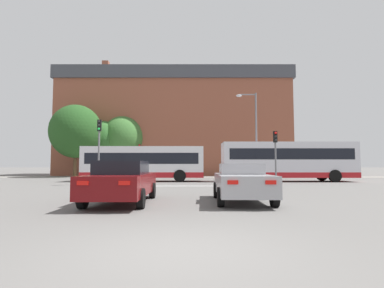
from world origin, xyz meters
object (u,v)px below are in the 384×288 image
(bus_crossing_trailing, at_px, (145,163))
(traffic_light_far_right, at_px, (242,153))
(car_roadster_right, at_px, (243,182))
(traffic_light_near_left, at_px, (100,141))
(traffic_light_far_left, at_px, (141,155))
(traffic_light_near_right, at_px, (277,148))
(pedestrian_waiting, at_px, (187,168))
(street_lamp_junction, at_px, (254,128))
(car_saloon_left, at_px, (124,181))
(bus_crossing_lead, at_px, (289,161))

(bus_crossing_trailing, xyz_separation_m, traffic_light_far_right, (9.77, 8.76, 1.19))
(car_roadster_right, relative_size, bus_crossing_trailing, 0.44)
(traffic_light_far_right, relative_size, traffic_light_near_left, 0.90)
(traffic_light_far_left, bearing_deg, traffic_light_near_right, -48.45)
(traffic_light_far_right, height_order, pedestrian_waiting, traffic_light_far_right)
(street_lamp_junction, bearing_deg, bus_crossing_trailing, -172.81)
(traffic_light_far_left, relative_size, street_lamp_junction, 0.48)
(car_roadster_right, bearing_deg, traffic_light_far_left, 110.58)
(car_saloon_left, xyz_separation_m, traffic_light_near_right, (8.36, 9.88, 1.77))
(car_roadster_right, xyz_separation_m, traffic_light_near_right, (3.98, 9.60, 1.83))
(traffic_light_far_left, distance_m, pedestrian_waiting, 5.57)
(traffic_light_far_left, relative_size, traffic_light_near_left, 0.83)
(traffic_light_far_right, xyz_separation_m, traffic_light_near_right, (0.18, -13.54, -0.21))
(bus_crossing_lead, xyz_separation_m, traffic_light_far_right, (-2.45, 8.95, 0.99))
(traffic_light_far_right, bearing_deg, traffic_light_near_right, -89.25)
(traffic_light_near_left, relative_size, street_lamp_junction, 0.57)
(car_saloon_left, bearing_deg, traffic_light_far_left, 97.78)
(car_roadster_right, distance_m, street_lamp_junction, 16.53)
(traffic_light_far_right, xyz_separation_m, pedestrian_waiting, (-6.32, 0.21, -1.71))
(traffic_light_near_left, bearing_deg, bus_crossing_lead, 17.55)
(car_roadster_right, distance_m, bus_crossing_lead, 15.54)
(car_roadster_right, xyz_separation_m, pedestrian_waiting, (-2.52, 23.35, 0.33))
(bus_crossing_lead, bearing_deg, bus_crossing_trailing, 89.08)
(pedestrian_waiting, bearing_deg, traffic_light_far_right, 152.08)
(traffic_light_near_right, bearing_deg, bus_crossing_lead, 63.69)
(bus_crossing_lead, bearing_deg, car_roadster_right, 156.23)
(traffic_light_far_right, bearing_deg, traffic_light_near_left, -131.85)
(traffic_light_near_left, xyz_separation_m, traffic_light_near_right, (12.33, 0.03, -0.49))
(traffic_light_far_right, xyz_separation_m, traffic_light_far_left, (-11.67, -0.18, -0.19))
(car_roadster_right, bearing_deg, bus_crossing_trailing, 114.22)
(traffic_light_far_left, xyz_separation_m, pedestrian_waiting, (5.34, 0.39, -1.52))
(bus_crossing_trailing, bearing_deg, car_saloon_left, -173.80)
(traffic_light_far_left, xyz_separation_m, traffic_light_near_left, (-0.48, -13.39, 0.47))
(traffic_light_near_left, bearing_deg, traffic_light_near_right, 0.12)
(traffic_light_far_left, bearing_deg, bus_crossing_trailing, -77.55)
(car_saloon_left, xyz_separation_m, pedestrian_waiting, (1.86, 23.63, 0.27))
(traffic_light_far_right, bearing_deg, bus_crossing_trailing, -138.14)
(car_roadster_right, bearing_deg, street_lamp_junction, 78.42)
(traffic_light_near_left, distance_m, pedestrian_waiting, 15.09)
(car_saloon_left, distance_m, traffic_light_far_left, 23.57)
(bus_crossing_lead, relative_size, traffic_light_near_right, 2.94)
(car_saloon_left, relative_size, bus_crossing_trailing, 0.49)
(bus_crossing_lead, height_order, traffic_light_far_right, traffic_light_far_right)
(car_saloon_left, relative_size, traffic_light_far_left, 1.31)
(traffic_light_far_right, distance_m, traffic_light_near_left, 18.22)
(bus_crossing_trailing, height_order, traffic_light_near_right, traffic_light_near_right)
(traffic_light_far_left, height_order, pedestrian_waiting, traffic_light_far_left)
(bus_crossing_trailing, bearing_deg, street_lamp_junction, -82.81)
(traffic_light_near_right, bearing_deg, traffic_light_far_left, 131.55)
(traffic_light_near_left, bearing_deg, bus_crossing_trailing, 63.71)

